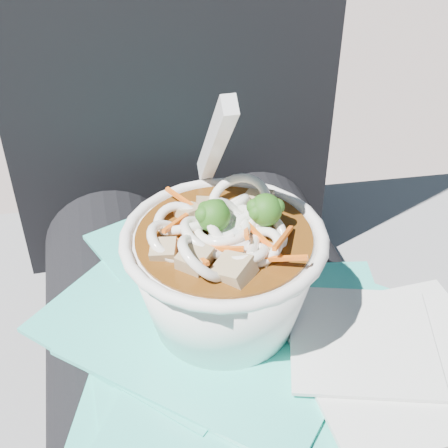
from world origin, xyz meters
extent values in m
cube|color=slate|center=(0.00, 0.15, 0.23)|extent=(1.03, 0.57, 0.46)
cylinder|color=black|center=(-0.08, 0.00, 0.53)|extent=(0.14, 0.48, 0.14)
cylinder|color=black|center=(0.08, 0.00, 0.53)|extent=(0.14, 0.48, 0.14)
cube|color=black|center=(0.00, 0.32, 0.75)|extent=(0.34, 0.18, 0.50)
cube|color=#30C8B4|center=(-0.02, -0.02, 0.60)|extent=(0.22, 0.23, 0.00)
cube|color=#30C8B4|center=(0.06, -0.01, 0.60)|extent=(0.17, 0.18, 0.00)
cube|color=#30C8B4|center=(-0.01, -0.02, 0.60)|extent=(0.20, 0.17, 0.00)
cube|color=#30C8B4|center=(-0.04, -0.02, 0.60)|extent=(0.12, 0.13, 0.00)
cube|color=#30C8B4|center=(-0.05, 0.01, 0.61)|extent=(0.21, 0.21, 0.00)
cube|color=#30C8B4|center=(-0.01, 0.10, 0.61)|extent=(0.19, 0.20, 0.00)
cube|color=#30C8B4|center=(0.00, 0.01, 0.61)|extent=(0.27, 0.27, 0.00)
cube|color=silver|center=(0.11, -0.07, 0.61)|extent=(0.15, 0.15, 0.00)
cube|color=silver|center=(0.09, -0.04, 0.62)|extent=(0.13, 0.13, 0.00)
torus|color=white|center=(0.00, 0.01, 0.69)|extent=(0.15, 0.15, 0.01)
cylinder|color=#4B280A|center=(0.00, 0.01, 0.69)|extent=(0.13, 0.13, 0.01)
torus|color=white|center=(0.01, 0.03, 0.70)|extent=(0.04, 0.04, 0.04)
torus|color=white|center=(-0.02, -0.02, 0.70)|extent=(0.05, 0.06, 0.04)
torus|color=white|center=(-0.03, 0.03, 0.69)|extent=(0.05, 0.04, 0.03)
torus|color=white|center=(-0.04, 0.01, 0.69)|extent=(0.05, 0.06, 0.04)
torus|color=white|center=(0.02, -0.01, 0.70)|extent=(0.05, 0.05, 0.02)
torus|color=white|center=(0.02, 0.00, 0.70)|extent=(0.06, 0.05, 0.04)
torus|color=white|center=(0.01, -0.02, 0.70)|extent=(0.04, 0.04, 0.02)
torus|color=white|center=(0.01, 0.01, 0.69)|extent=(0.05, 0.04, 0.03)
torus|color=white|center=(0.00, 0.00, 0.70)|extent=(0.05, 0.05, 0.01)
torus|color=white|center=(0.02, 0.03, 0.70)|extent=(0.07, 0.06, 0.04)
torus|color=white|center=(0.01, 0.00, 0.69)|extent=(0.03, 0.04, 0.04)
torus|color=white|center=(-0.01, 0.00, 0.70)|extent=(0.05, 0.05, 0.03)
torus|color=white|center=(-0.02, 0.02, 0.69)|extent=(0.06, 0.05, 0.04)
torus|color=white|center=(0.00, 0.01, 0.70)|extent=(0.04, 0.05, 0.04)
cylinder|color=white|center=(0.01, -0.01, 0.70)|extent=(0.02, 0.04, 0.02)
cylinder|color=white|center=(0.01, 0.02, 0.70)|extent=(0.03, 0.01, 0.02)
cylinder|color=white|center=(0.02, 0.02, 0.70)|extent=(0.02, 0.03, 0.01)
cylinder|color=white|center=(-0.01, -0.01, 0.70)|extent=(0.03, 0.01, 0.02)
cylinder|color=white|center=(0.01, 0.00, 0.70)|extent=(0.04, 0.02, 0.03)
cylinder|color=#7AAA52|center=(0.03, 0.01, 0.70)|extent=(0.01, 0.01, 0.01)
sphere|color=#184E11|center=(0.03, 0.01, 0.71)|extent=(0.02, 0.02, 0.02)
sphere|color=#184E11|center=(0.03, 0.01, 0.71)|extent=(0.01, 0.01, 0.01)
sphere|color=#184E11|center=(0.04, 0.01, 0.71)|extent=(0.01, 0.01, 0.01)
sphere|color=#184E11|center=(0.02, 0.00, 0.71)|extent=(0.01, 0.01, 0.01)
sphere|color=#184E11|center=(0.02, 0.01, 0.71)|extent=(0.01, 0.01, 0.01)
cylinder|color=#7AAA52|center=(-0.01, 0.01, 0.70)|extent=(0.01, 0.01, 0.01)
sphere|color=#184E11|center=(-0.01, 0.01, 0.71)|extent=(0.02, 0.02, 0.02)
sphere|color=#184E11|center=(-0.02, 0.01, 0.71)|extent=(0.01, 0.01, 0.01)
sphere|color=#184E11|center=(0.00, 0.01, 0.71)|extent=(0.01, 0.01, 0.01)
sphere|color=#184E11|center=(-0.01, 0.01, 0.71)|extent=(0.01, 0.01, 0.01)
sphere|color=#184E11|center=(0.00, 0.01, 0.71)|extent=(0.01, 0.01, 0.01)
cube|color=orange|center=(0.03, -0.02, 0.70)|extent=(0.03, 0.04, 0.02)
cube|color=orange|center=(-0.02, 0.04, 0.70)|extent=(0.03, 0.04, 0.01)
cube|color=orange|center=(0.02, -0.03, 0.70)|extent=(0.04, 0.02, 0.01)
cube|color=orange|center=(-0.01, -0.01, 0.70)|extent=(0.04, 0.02, 0.01)
cube|color=orange|center=(0.01, 0.00, 0.70)|extent=(0.01, 0.04, 0.02)
cube|color=orange|center=(-0.03, 0.02, 0.70)|extent=(0.05, 0.01, 0.01)
cube|color=orange|center=(0.02, -0.01, 0.70)|extent=(0.02, 0.03, 0.01)
cube|color=orange|center=(-0.03, 0.02, 0.70)|extent=(0.03, 0.03, 0.01)
cube|color=orange|center=(-0.03, -0.01, 0.70)|extent=(0.02, 0.04, 0.01)
cube|color=orange|center=(0.01, 0.01, 0.70)|extent=(0.01, 0.04, 0.02)
cube|color=#987C56|center=(0.03, 0.02, 0.69)|extent=(0.02, 0.02, 0.01)
cube|color=#987C56|center=(0.03, 0.04, 0.69)|extent=(0.03, 0.03, 0.02)
cube|color=#987C56|center=(-0.01, 0.04, 0.70)|extent=(0.02, 0.02, 0.02)
cube|color=#987C56|center=(-0.02, 0.04, 0.69)|extent=(0.02, 0.03, 0.02)
cube|color=#987C56|center=(-0.05, 0.00, 0.70)|extent=(0.02, 0.02, 0.01)
cube|color=#987C56|center=(-0.03, -0.02, 0.70)|extent=(0.03, 0.03, 0.02)
cube|color=#987C56|center=(0.00, -0.03, 0.70)|extent=(0.03, 0.03, 0.02)
cube|color=#987C56|center=(0.02, -0.02, 0.69)|extent=(0.03, 0.03, 0.02)
ellipsoid|color=white|center=(0.00, 0.00, 0.70)|extent=(0.03, 0.04, 0.01)
cube|color=white|center=(0.00, 0.04, 0.75)|extent=(0.01, 0.10, 0.11)
camera|label=1|loc=(-0.08, -0.33, 0.96)|focal=50.00mm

